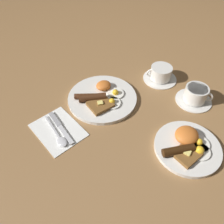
{
  "coord_description": "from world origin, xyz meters",
  "views": [
    {
      "loc": [
        0.38,
        0.54,
        0.63
      ],
      "look_at": [
        0.03,
        0.1,
        0.03
      ],
      "focal_mm": 35.0,
      "sensor_mm": 36.0,
      "label": 1
    }
  ],
  "objects": [
    {
      "name": "ground_plane",
      "position": [
        0.0,
        0.0,
        0.0
      ],
      "size": [
        3.0,
        3.0,
        0.0
      ],
      "primitive_type": "plane",
      "color": "olive"
    },
    {
      "name": "breakfast_plate_near",
      "position": [
        0.0,
        0.0,
        0.01
      ],
      "size": [
        0.28,
        0.28,
        0.04
      ],
      "color": "silver",
      "rests_on": "ground_plane"
    },
    {
      "name": "breakfast_plate_far",
      "position": [
        -0.08,
        0.37,
        0.02
      ],
      "size": [
        0.22,
        0.22,
        0.05
      ],
      "color": "silver",
      "rests_on": "ground_plane"
    },
    {
      "name": "teacup_near",
      "position": [
        -0.28,
        0.06,
        0.03
      ],
      "size": [
        0.15,
        0.15,
        0.06
      ],
      "color": "silver",
      "rests_on": "ground_plane"
    },
    {
      "name": "teacup_far",
      "position": [
        -0.29,
        0.24,
        0.03
      ],
      "size": [
        0.15,
        0.15,
        0.07
      ],
      "color": "silver",
      "rests_on": "ground_plane"
    },
    {
      "name": "napkin",
      "position": [
        0.22,
        0.03,
        0.0
      ],
      "size": [
        0.15,
        0.2,
        0.01
      ],
      "primitive_type": "cube",
      "rotation": [
        0.0,
        0.0,
        0.06
      ],
      "color": "white",
      "rests_on": "ground_plane"
    },
    {
      "name": "knife",
      "position": [
        0.21,
        0.02,
        0.01
      ],
      "size": [
        0.03,
        0.18,
        0.01
      ],
      "rotation": [
        0.0,
        0.0,
        1.51
      ],
      "color": "silver",
      "rests_on": "napkin"
    },
    {
      "name": "spoon",
      "position": [
        0.24,
        0.07,
        0.01
      ],
      "size": [
        0.04,
        0.17,
        0.01
      ],
      "rotation": [
        0.0,
        0.0,
        1.5
      ],
      "color": "silver",
      "rests_on": "napkin"
    }
  ]
}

